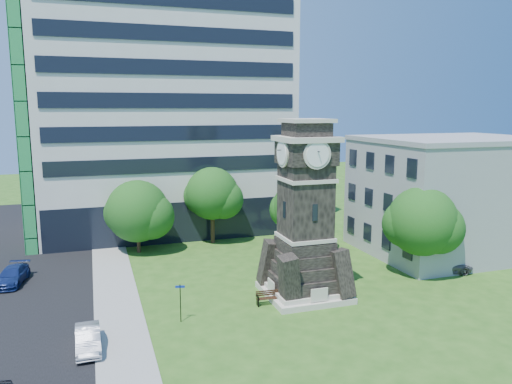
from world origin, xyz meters
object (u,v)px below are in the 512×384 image
object	(u,v)px
car_street_mid	(88,339)
car_street_north	(12,276)
park_bench	(270,297)
clock_tower	(305,221)
car_east_lot	(444,265)
street_sign	(180,298)

from	to	relation	value
car_street_mid	car_street_north	bearing A→B (deg)	111.68
car_street_north	park_bench	distance (m)	19.44
clock_tower	car_east_lot	distance (m)	13.41
park_bench	street_sign	world-z (taller)	street_sign
clock_tower	car_street_north	distance (m)	22.10
car_street_mid	street_sign	xyz separation A→B (m)	(5.37, 1.96, 0.89)
park_bench	street_sign	size ratio (longest dim) A/B	0.77
car_street_north	street_sign	bearing A→B (deg)	-34.66
car_east_lot	park_bench	size ratio (longest dim) A/B	2.41
park_bench	car_street_mid	bearing A→B (deg)	-163.11
clock_tower	car_east_lot	world-z (taller)	clock_tower
clock_tower	car_east_lot	xyz separation A→B (m)	(12.53, 0.99, -4.67)
clock_tower	street_sign	size ratio (longest dim) A/B	5.11
car_street_north	car_street_mid	bearing A→B (deg)	-56.89
car_street_north	car_east_lot	bearing A→B (deg)	-3.79
clock_tower	park_bench	world-z (taller)	clock_tower
car_street_north	clock_tower	bearing A→B (deg)	-14.34
clock_tower	park_bench	xyz separation A→B (m)	(-2.83, -0.79, -4.78)
car_street_north	park_bench	xyz separation A→B (m)	(16.85, -9.70, -0.12)
clock_tower	car_street_mid	world-z (taller)	clock_tower
street_sign	park_bench	bearing A→B (deg)	21.20
car_street_mid	street_sign	bearing A→B (deg)	18.65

